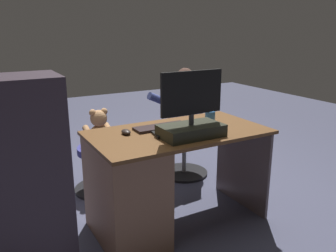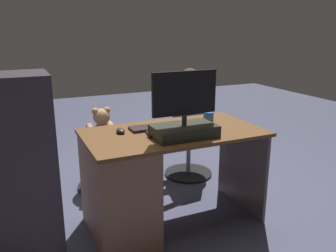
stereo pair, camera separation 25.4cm
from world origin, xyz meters
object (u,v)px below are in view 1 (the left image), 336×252
at_px(visitor_chair, 184,151).
at_px(teddy_bear, 99,130).
at_px(monitor, 191,120).
at_px(office_chair_teddy, 101,165).
at_px(computer_mouse, 126,132).
at_px(tv_remote, 157,135).
at_px(cup, 210,117).
at_px(keyboard, 161,127).
at_px(desk, 138,184).
at_px(person, 177,115).

bearing_deg(visitor_chair, teddy_bear, -5.29).
relative_size(monitor, office_chair_teddy, 0.91).
bearing_deg(computer_mouse, teddy_bear, -93.04).
distance_m(teddy_bear, visitor_chair, 0.93).
xyz_separation_m(computer_mouse, tv_remote, (-0.18, 0.15, -0.01)).
height_order(monitor, cup, monitor).
bearing_deg(office_chair_teddy, keyboard, 109.67).
distance_m(desk, keyboard, 0.46).
bearing_deg(keyboard, desk, 25.44).
xyz_separation_m(desk, teddy_bear, (-0.01, -0.85, 0.19)).
bearing_deg(monitor, cup, -144.09).
bearing_deg(computer_mouse, desk, 105.30).
relative_size(monitor, person, 0.43).
bearing_deg(cup, visitor_chair, -105.40).
bearing_deg(desk, office_chair_teddy, -90.62).
bearing_deg(office_chair_teddy, cup, 132.28).
height_order(keyboard, visitor_chair, keyboard).
bearing_deg(computer_mouse, monitor, 144.50).
xyz_separation_m(tv_remote, office_chair_teddy, (0.14, -0.87, -0.51)).
distance_m(monitor, person, 1.06).
bearing_deg(monitor, desk, -24.60).
distance_m(desk, visitor_chair, 1.17).
xyz_separation_m(teddy_bear, visitor_chair, (-0.87, 0.08, -0.33)).
height_order(computer_mouse, teddy_bear, teddy_bear).
bearing_deg(office_chair_teddy, desk, 89.38).
xyz_separation_m(keyboard, office_chair_teddy, (0.25, -0.71, -0.51)).
xyz_separation_m(computer_mouse, visitor_chair, (-0.91, -0.66, -0.51)).
xyz_separation_m(monitor, tv_remote, (0.20, -0.12, -0.11)).
xyz_separation_m(keyboard, person, (-0.53, -0.65, -0.11)).
bearing_deg(teddy_bear, monitor, 108.53).
xyz_separation_m(computer_mouse, office_chair_teddy, (-0.04, -0.73, -0.52)).
bearing_deg(office_chair_teddy, visitor_chair, 175.57).
xyz_separation_m(desk, person, (-0.79, -0.77, 0.24)).
distance_m(cup, person, 0.71).
distance_m(visitor_chair, person, 0.40).
bearing_deg(computer_mouse, tv_remote, 140.43).
height_order(visitor_chair, person, person).
xyz_separation_m(desk, keyboard, (-0.26, -0.13, 0.36)).
xyz_separation_m(monitor, teddy_bear, (0.34, -1.01, -0.28)).
relative_size(keyboard, person, 0.38).
xyz_separation_m(cup, teddy_bear, (0.68, -0.76, -0.21)).
bearing_deg(cup, tv_remote, 12.87).
relative_size(monitor, visitor_chair, 0.97).
relative_size(computer_mouse, office_chair_teddy, 0.19).
relative_size(tv_remote, person, 0.14).
bearing_deg(keyboard, visitor_chair, -133.60).
bearing_deg(visitor_chair, cup, 74.60).
bearing_deg(person, cup, 81.47).
height_order(teddy_bear, person, person).
bearing_deg(keyboard, tv_remote, 53.89).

